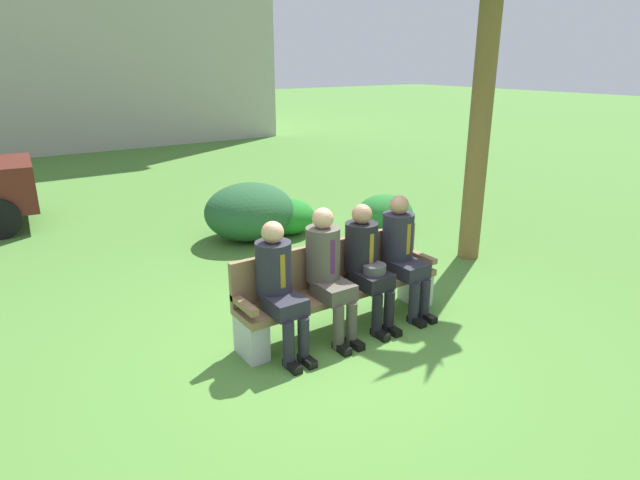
{
  "coord_description": "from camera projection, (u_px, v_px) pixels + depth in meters",
  "views": [
    {
      "loc": [
        -2.77,
        -3.88,
        2.69
      ],
      "look_at": [
        0.3,
        0.59,
        0.85
      ],
      "focal_mm": 30.23,
      "sensor_mm": 36.0,
      "label": 1
    }
  ],
  "objects": [
    {
      "name": "ground_plane",
      "position": [
        329.0,
        342.0,
        5.38
      ],
      "size": [
        80.0,
        80.0,
        0.0
      ],
      "primitive_type": "plane",
      "color": "#4A7C32"
    },
    {
      "name": "park_bench",
      "position": [
        338.0,
        286.0,
        5.6
      ],
      "size": [
        2.31,
        0.44,
        0.9
      ],
      "color": "brown",
      "rests_on": "ground"
    },
    {
      "name": "seated_man_leftmost",
      "position": [
        279.0,
        282.0,
        4.99
      ],
      "size": [
        0.34,
        0.72,
        1.29
      ],
      "color": "#23232D",
      "rests_on": "ground"
    },
    {
      "name": "seated_man_centerleft",
      "position": [
        328.0,
        267.0,
        5.28
      ],
      "size": [
        0.34,
        0.72,
        1.33
      ],
      "color": "#4C473D",
      "rests_on": "ground"
    },
    {
      "name": "seated_man_centerright",
      "position": [
        367.0,
        260.0,
        5.54
      ],
      "size": [
        0.34,
        0.72,
        1.29
      ],
      "color": "black",
      "rests_on": "ground"
    },
    {
      "name": "seated_man_rightmost",
      "position": [
        403.0,
        249.0,
        5.81
      ],
      "size": [
        0.34,
        0.72,
        1.31
      ],
      "color": "#23232D",
      "rests_on": "ground"
    },
    {
      "name": "palm_tree_tall",
      "position": [
        491.0,
        7.0,
        6.64
      ],
      "size": [
        1.36,
        1.38,
        4.55
      ],
      "color": "brown",
      "rests_on": "ground"
    },
    {
      "name": "shrub_near_bench",
      "position": [
        385.0,
        213.0,
        8.77
      ],
      "size": [
        0.94,
        0.86,
        0.59
      ],
      "primitive_type": "ellipsoid",
      "color": "#24732B",
      "rests_on": "ground"
    },
    {
      "name": "shrub_mid_lawn",
      "position": [
        288.0,
        217.0,
        8.62
      ],
      "size": [
        0.89,
        0.82,
        0.56
      ],
      "primitive_type": "ellipsoid",
      "color": "#207924",
      "rests_on": "ground"
    },
    {
      "name": "shrub_far_lawn",
      "position": [
        250.0,
        211.0,
        8.32
      ],
      "size": [
        1.4,
        1.29,
        0.88
      ],
      "primitive_type": "ellipsoid",
      "color": "#25562F",
      "rests_on": "ground"
    }
  ]
}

